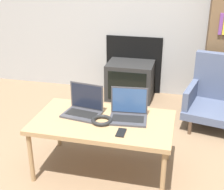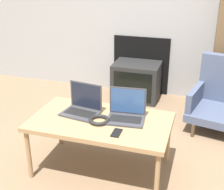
{
  "view_description": "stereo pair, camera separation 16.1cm",
  "coord_description": "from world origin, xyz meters",
  "px_view_note": "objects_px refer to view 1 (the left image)",
  "views": [
    {
      "loc": [
        0.58,
        -1.79,
        1.61
      ],
      "look_at": [
        0.0,
        0.6,
        0.56
      ],
      "focal_mm": 50.0,
      "sensor_mm": 36.0,
      "label": 1
    },
    {
      "loc": [
        0.73,
        -1.75,
        1.61
      ],
      "look_at": [
        0.0,
        0.6,
        0.56
      ],
      "focal_mm": 50.0,
      "sensor_mm": 36.0,
      "label": 2
    }
  ],
  "objects_px": {
    "laptop_right": "(128,112)",
    "phone": "(121,133)",
    "tv": "(130,80)",
    "laptop_left": "(84,107)",
    "armchair": "(217,94)",
    "headphones": "(102,120)"
  },
  "relations": [
    {
      "from": "laptop_right",
      "to": "phone",
      "type": "height_order",
      "value": "laptop_right"
    },
    {
      "from": "laptop_right",
      "to": "tv",
      "type": "height_order",
      "value": "laptop_right"
    },
    {
      "from": "laptop_left",
      "to": "armchair",
      "type": "bearing_deg",
      "value": 51.64
    },
    {
      "from": "headphones",
      "to": "phone",
      "type": "height_order",
      "value": "headphones"
    },
    {
      "from": "tv",
      "to": "armchair",
      "type": "relative_size",
      "value": 0.79
    },
    {
      "from": "tv",
      "to": "headphones",
      "type": "bearing_deg",
      "value": -87.65
    },
    {
      "from": "laptop_right",
      "to": "armchair",
      "type": "relative_size",
      "value": 0.43
    },
    {
      "from": "headphones",
      "to": "laptop_right",
      "type": "bearing_deg",
      "value": 31.2
    },
    {
      "from": "laptop_right",
      "to": "tv",
      "type": "bearing_deg",
      "value": 94.26
    },
    {
      "from": "laptop_left",
      "to": "headphones",
      "type": "bearing_deg",
      "value": -23.26
    },
    {
      "from": "laptop_left",
      "to": "tv",
      "type": "distance_m",
      "value": 1.5
    },
    {
      "from": "laptop_left",
      "to": "tv",
      "type": "xyz_separation_m",
      "value": [
        0.12,
        1.47,
        -0.29
      ]
    },
    {
      "from": "laptop_left",
      "to": "phone",
      "type": "xyz_separation_m",
      "value": [
        0.37,
        -0.24,
        -0.05
      ]
    },
    {
      "from": "laptop_left",
      "to": "tv",
      "type": "height_order",
      "value": "laptop_left"
    },
    {
      "from": "armchair",
      "to": "phone",
      "type": "bearing_deg",
      "value": -108.39
    },
    {
      "from": "laptop_left",
      "to": "tv",
      "type": "relative_size",
      "value": 0.56
    },
    {
      "from": "headphones",
      "to": "laptop_left",
      "type": "bearing_deg",
      "value": 147.88
    },
    {
      "from": "laptop_right",
      "to": "phone",
      "type": "distance_m",
      "value": 0.25
    },
    {
      "from": "phone",
      "to": "tv",
      "type": "height_order",
      "value": "phone"
    },
    {
      "from": "laptop_right",
      "to": "armchair",
      "type": "distance_m",
      "value": 1.31
    },
    {
      "from": "tv",
      "to": "laptop_left",
      "type": "bearing_deg",
      "value": -94.55
    },
    {
      "from": "phone",
      "to": "tv",
      "type": "distance_m",
      "value": 1.75
    }
  ]
}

